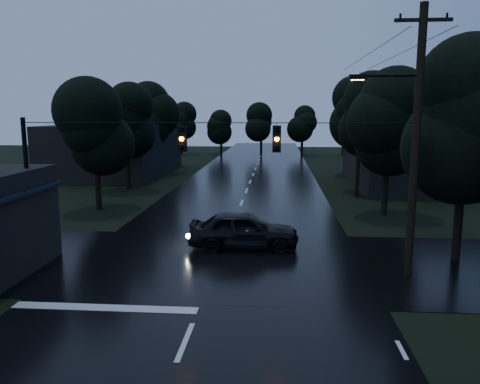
# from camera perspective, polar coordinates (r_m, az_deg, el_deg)

# --- Properties ---
(main_road) EXTENTS (12.00, 120.00, 0.02)m
(main_road) POSITION_cam_1_polar(r_m,az_deg,el_deg) (37.29, 0.80, 0.11)
(main_road) COLOR black
(main_road) RESTS_ON ground
(cross_street) EXTENTS (60.00, 9.00, 0.02)m
(cross_street) POSITION_cam_1_polar(r_m,az_deg,el_deg) (19.84, -2.72, -8.50)
(cross_street) COLOR black
(cross_street) RESTS_ON ground
(building_far_right) EXTENTS (10.00, 14.00, 4.40)m
(building_far_right) POSITION_cam_1_polar(r_m,az_deg,el_deg) (42.49, 20.42, 3.67)
(building_far_right) COLOR black
(building_far_right) RESTS_ON ground
(building_far_left) EXTENTS (10.00, 16.00, 5.00)m
(building_far_left) POSITION_cam_1_polar(r_m,az_deg,el_deg) (49.64, -14.79, 5.08)
(building_far_left) COLOR black
(building_far_left) RESTS_ON ground
(utility_pole_main) EXTENTS (3.50, 0.30, 10.00)m
(utility_pole_main) POSITION_cam_1_polar(r_m,az_deg,el_deg) (18.40, 20.39, 6.20)
(utility_pole_main) COLOR black
(utility_pole_main) RESTS_ON ground
(utility_pole_far) EXTENTS (2.00, 0.30, 7.50)m
(utility_pole_far) POSITION_cam_1_polar(r_m,az_deg,el_deg) (35.26, 14.24, 5.61)
(utility_pole_far) COLOR black
(utility_pole_far) RESTS_ON ground
(anchor_pole_left) EXTENTS (0.18, 0.18, 6.00)m
(anchor_pole_left) POSITION_cam_1_polar(r_m,az_deg,el_deg) (20.55, -24.39, -0.11)
(anchor_pole_left) COLOR black
(anchor_pole_left) RESTS_ON ground
(span_signals) EXTENTS (15.00, 0.37, 1.12)m
(span_signals) POSITION_cam_1_polar(r_m,az_deg,el_deg) (17.81, -1.48, 6.65)
(span_signals) COLOR black
(span_signals) RESTS_ON ground
(tree_corner_near) EXTENTS (4.48, 4.48, 9.44)m
(tree_corner_near) POSITION_cam_1_polar(r_m,az_deg,el_deg) (21.10, 25.89, 8.20)
(tree_corner_near) COLOR black
(tree_corner_near) RESTS_ON ground
(tree_left_a) EXTENTS (3.92, 3.92, 8.26)m
(tree_left_a) POSITION_cam_1_polar(r_m,az_deg,el_deg) (30.91, -17.26, 7.49)
(tree_left_a) COLOR black
(tree_left_a) RESTS_ON ground
(tree_left_b) EXTENTS (4.20, 4.20, 8.85)m
(tree_left_b) POSITION_cam_1_polar(r_m,az_deg,el_deg) (38.63, -13.70, 8.54)
(tree_left_b) COLOR black
(tree_left_b) RESTS_ON ground
(tree_left_c) EXTENTS (4.48, 4.48, 9.44)m
(tree_left_c) POSITION_cam_1_polar(r_m,az_deg,el_deg) (48.38, -10.67, 9.26)
(tree_left_c) COLOR black
(tree_left_c) RESTS_ON ground
(tree_right_a) EXTENTS (4.20, 4.20, 8.85)m
(tree_right_a) POSITION_cam_1_polar(r_m,az_deg,el_deg) (29.44, 17.67, 8.11)
(tree_right_a) COLOR black
(tree_right_a) RESTS_ON ground
(tree_right_b) EXTENTS (4.48, 4.48, 9.44)m
(tree_right_b) POSITION_cam_1_polar(r_m,az_deg,el_deg) (37.39, 15.86, 9.00)
(tree_right_b) COLOR black
(tree_right_b) RESTS_ON ground
(tree_right_c) EXTENTS (4.76, 4.76, 10.03)m
(tree_right_c) POSITION_cam_1_polar(r_m,az_deg,el_deg) (47.34, 14.26, 9.58)
(tree_right_c) COLOR black
(tree_right_c) RESTS_ON ground
(car) EXTENTS (5.12, 2.27, 1.71)m
(car) POSITION_cam_1_polar(r_m,az_deg,el_deg) (21.56, 0.45, -4.63)
(car) COLOR black
(car) RESTS_ON ground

